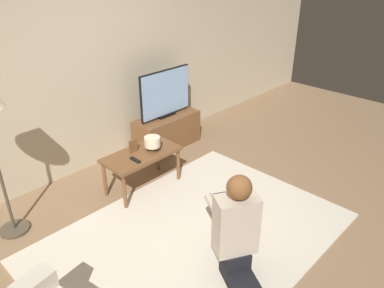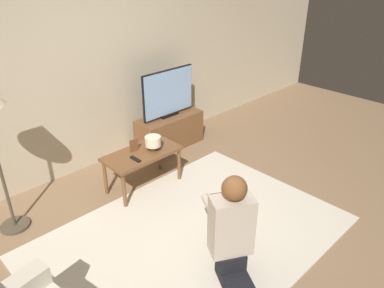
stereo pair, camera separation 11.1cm
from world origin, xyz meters
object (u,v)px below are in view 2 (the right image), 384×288
tv (168,93)px  person_kneeling (232,230)px  table_lamp (153,142)px  coffee_table (142,156)px

tv → person_kneeling: tv is taller
table_lamp → tv: bearing=38.7°
coffee_table → person_kneeling: 1.62m
coffee_table → tv: bearing=32.4°
tv → person_kneeling: bearing=-119.5°
tv → coffee_table: (-0.90, -0.57, -0.39)m
table_lamp → person_kneeling: bearing=-106.1°
person_kneeling → table_lamp: (0.44, 1.54, 0.07)m
table_lamp → coffee_table: bearing=157.3°
tv → table_lamp: size_ratio=4.66×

